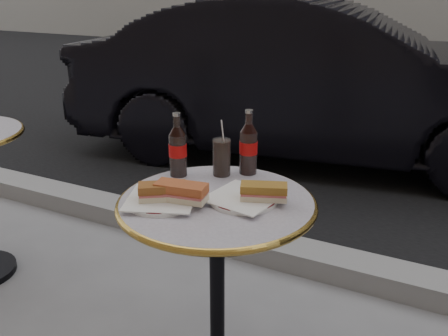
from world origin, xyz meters
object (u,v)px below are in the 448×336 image
at_px(plate_left, 162,201).
at_px(cola_glass, 222,157).
at_px(cola_bottle_right, 248,142).
at_px(plate_right, 243,199).
at_px(cola_bottle_left, 178,145).
at_px(bistro_table, 217,299).
at_px(parked_car, 318,80).

xyz_separation_m(plate_left, cola_glass, (0.06, 0.29, 0.06)).
distance_m(plate_left, cola_bottle_right, 0.39).
relative_size(plate_right, cola_bottle_left, 0.94).
height_order(plate_right, cola_bottle_right, cola_bottle_right).
xyz_separation_m(cola_bottle_left, cola_bottle_right, (0.21, 0.13, 0.00)).
height_order(bistro_table, cola_glass, cola_glass).
xyz_separation_m(cola_bottle_left, parked_car, (-0.25, 2.46, -0.21)).
distance_m(bistro_table, cola_bottle_right, 0.54).
bearing_deg(cola_bottle_left, parked_car, 95.75).
bearing_deg(cola_bottle_right, cola_bottle_left, -147.91).
bearing_deg(plate_left, bistro_table, 34.67).
xyz_separation_m(plate_left, plate_right, (0.22, 0.12, -0.00)).
relative_size(cola_bottle_left, parked_car, 0.06).
distance_m(bistro_table, cola_glass, 0.48).
bearing_deg(parked_car, plate_left, 177.48).
xyz_separation_m(bistro_table, cola_bottle_left, (-0.21, 0.12, 0.48)).
bearing_deg(cola_glass, bistro_table, -66.94).
xyz_separation_m(bistro_table, cola_bottle_right, (-0.01, 0.25, 0.48)).
height_order(cola_bottle_left, cola_bottle_right, cola_bottle_right).
distance_m(cola_bottle_left, cola_glass, 0.16).
height_order(plate_left, cola_glass, cola_glass).
bearing_deg(cola_bottle_right, plate_right, -68.85).
height_order(bistro_table, parked_car, parked_car).
relative_size(cola_bottle_right, cola_glass, 1.76).
xyz_separation_m(plate_right, parked_car, (-0.54, 2.55, -0.11)).
height_order(plate_right, parked_car, parked_car).
xyz_separation_m(cola_glass, parked_car, (-0.38, 2.39, -0.17)).
distance_m(bistro_table, plate_left, 0.41).
relative_size(bistro_table, cola_bottle_right, 3.21).
distance_m(cola_bottle_left, cola_bottle_right, 0.24).
bearing_deg(plate_left, parked_car, 96.87).
bearing_deg(plate_right, parked_car, 101.95).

